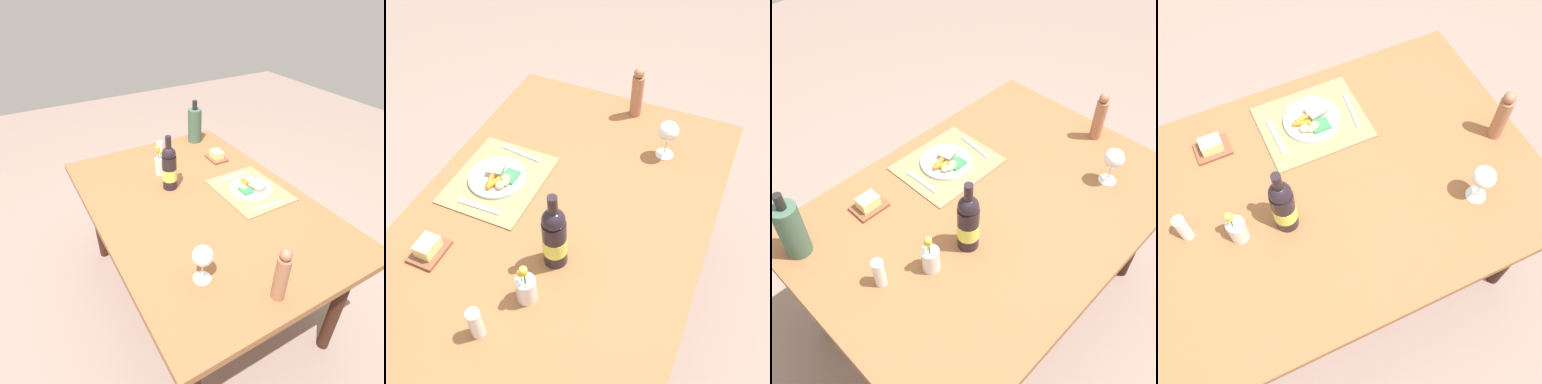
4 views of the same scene
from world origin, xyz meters
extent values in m
plane|color=gray|center=(0.00, 0.00, 0.00)|extent=(8.00, 8.00, 0.00)
cube|color=#925B37|center=(0.00, 0.00, 0.70)|extent=(1.50, 1.05, 0.04)
cylinder|color=#371C13|center=(-0.64, -0.41, 0.34)|extent=(0.06, 0.06, 0.68)
cylinder|color=#371C13|center=(0.64, -0.41, 0.34)|extent=(0.06, 0.06, 0.68)
cylinder|color=#371C13|center=(-0.64, 0.41, 0.34)|extent=(0.06, 0.06, 0.68)
cube|color=#867B55|center=(-0.05, -0.29, 0.72)|extent=(0.40, 0.33, 0.01)
cylinder|color=silver|center=(-0.05, -0.29, 0.73)|extent=(0.22, 0.22, 0.01)
cube|color=gray|center=(-0.07, -0.31, 0.75)|extent=(0.09, 0.08, 0.02)
cylinder|color=orange|center=(-0.01, -0.30, 0.75)|extent=(0.07, 0.04, 0.02)
cylinder|color=orange|center=(0.00, -0.28, 0.75)|extent=(0.07, 0.04, 0.02)
ellipsoid|color=tan|center=(-0.04, -0.25, 0.75)|extent=(0.04, 0.03, 0.03)
ellipsoid|color=#DABC71|center=(-0.02, -0.24, 0.75)|extent=(0.04, 0.03, 0.02)
ellipsoid|color=#D3B47F|center=(0.00, -0.25, 0.75)|extent=(0.04, 0.03, 0.03)
cube|color=#348B4B|center=(-0.06, -0.24, 0.74)|extent=(0.07, 0.06, 0.01)
cube|color=silver|center=(-0.21, -0.27, 0.73)|extent=(0.03, 0.18, 0.00)
cube|color=silver|center=(0.11, -0.28, 0.73)|extent=(0.02, 0.17, 0.00)
cylinder|color=#A1694C|center=(-0.65, 0.06, 0.81)|extent=(0.05, 0.05, 0.19)
sphere|color=#A1694C|center=(-0.65, 0.06, 0.93)|extent=(0.04, 0.04, 0.04)
cylinder|color=silver|center=(0.36, 0.05, 0.77)|extent=(0.06, 0.06, 0.10)
cylinder|color=#3F7233|center=(0.37, 0.06, 0.80)|extent=(0.00, 0.00, 0.17)
sphere|color=#D7CD4B|center=(0.37, 0.06, 0.89)|extent=(0.03, 0.03, 0.03)
cylinder|color=#3F7233|center=(0.37, 0.06, 0.79)|extent=(0.00, 0.00, 0.15)
sphere|color=yellow|center=(0.37, 0.06, 0.87)|extent=(0.02, 0.02, 0.02)
cylinder|color=#3F7233|center=(0.36, 0.04, 0.79)|extent=(0.00, 0.00, 0.14)
sphere|color=yellow|center=(0.36, 0.04, 0.85)|extent=(0.02, 0.02, 0.02)
cylinder|color=white|center=(-0.44, 0.26, 0.72)|extent=(0.07, 0.07, 0.00)
cylinder|color=white|center=(-0.44, 0.26, 0.76)|extent=(0.01, 0.01, 0.08)
sphere|color=white|center=(-0.44, 0.26, 0.84)|extent=(0.08, 0.08, 0.08)
cylinder|color=black|center=(0.20, 0.07, 0.81)|extent=(0.08, 0.08, 0.19)
sphere|color=black|center=(0.20, 0.07, 0.93)|extent=(0.07, 0.07, 0.07)
cylinder|color=black|center=(0.20, 0.07, 0.98)|extent=(0.03, 0.03, 0.09)
cylinder|color=#E4E55A|center=(0.20, 0.07, 0.80)|extent=(0.08, 0.08, 0.07)
cube|color=brown|center=(0.34, -0.33, 0.73)|extent=(0.13, 0.10, 0.01)
cube|color=#F8E08A|center=(0.34, -0.33, 0.75)|extent=(0.08, 0.06, 0.05)
cylinder|color=white|center=(0.52, -0.02, 0.78)|extent=(0.04, 0.04, 0.12)
camera|label=1|loc=(-1.18, 0.73, 1.72)|focal=31.01mm
camera|label=2|loc=(0.96, 0.48, 1.97)|focal=42.51mm
camera|label=3|loc=(0.91, 0.75, 2.02)|focal=41.53mm
camera|label=4|loc=(0.30, 0.79, 2.15)|focal=43.35mm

